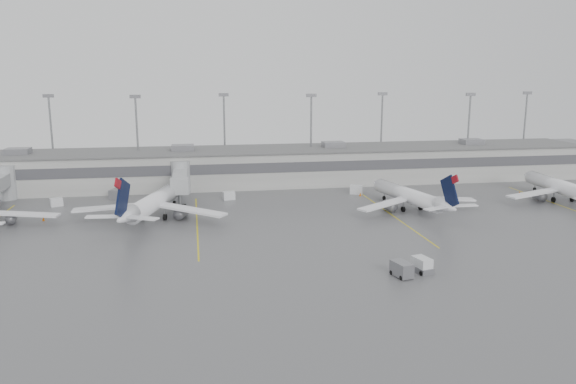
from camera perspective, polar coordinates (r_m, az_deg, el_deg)
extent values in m
plane|color=#575759|center=(76.47, 4.32, -7.30)|extent=(260.00, 260.00, 0.00)
cube|color=#9B9A96|center=(130.95, -1.78, 2.62)|extent=(150.00, 16.00, 8.00)
cube|color=#47474C|center=(122.93, -1.26, 2.49)|extent=(150.00, 0.15, 2.20)
cube|color=#606060|center=(130.36, -1.79, 4.38)|extent=(152.00, 17.00, 0.30)
cube|color=slate|center=(134.31, -25.77, 3.75)|extent=(5.00, 4.00, 1.30)
cube|color=slate|center=(145.76, 18.15, 4.89)|extent=(5.00, 4.00, 1.30)
cylinder|color=gray|center=(142.05, -22.84, 4.87)|extent=(0.44, 0.44, 20.00)
cube|color=slate|center=(141.33, -23.18, 8.97)|extent=(2.40, 0.50, 0.80)
cylinder|color=gray|center=(131.46, -15.03, 4.90)|extent=(0.44, 0.44, 20.00)
cube|color=slate|center=(130.68, -15.27, 9.34)|extent=(2.40, 0.50, 0.80)
cylinder|color=gray|center=(138.56, -6.46, 5.57)|extent=(0.44, 0.44, 20.00)
cube|color=slate|center=(137.82, -6.56, 9.79)|extent=(2.40, 0.50, 0.80)
cylinder|color=gray|center=(133.80, 2.35, 5.41)|extent=(0.44, 0.44, 20.00)
cube|color=slate|center=(133.03, 2.39, 9.78)|extent=(2.40, 0.50, 0.80)
cylinder|color=gray|center=(146.35, 9.45, 5.82)|extent=(0.44, 0.44, 20.00)
cube|color=slate|center=(145.65, 9.59, 9.81)|extent=(2.40, 0.50, 0.80)
cylinder|color=gray|center=(147.39, 17.82, 5.45)|extent=(0.44, 0.44, 20.00)
cube|color=slate|center=(146.69, 18.07, 9.41)|extent=(2.40, 0.50, 0.80)
cylinder|color=gray|center=(163.83, 22.86, 5.68)|extent=(0.44, 0.44, 20.00)
cube|color=slate|center=(163.21, 23.16, 9.24)|extent=(2.40, 0.50, 0.80)
cylinder|color=#96989A|center=(127.65, -26.73, 0.87)|extent=(4.00, 4.00, 7.00)
cylinder|color=#96989A|center=(121.97, -10.83, 1.49)|extent=(4.00, 4.00, 7.00)
cube|color=#96989A|center=(115.44, -10.90, 1.30)|extent=(2.80, 13.00, 2.60)
cube|color=#96989A|center=(108.07, -10.97, 0.58)|extent=(3.40, 2.40, 3.00)
cylinder|color=gray|center=(108.66, -10.91, -0.92)|extent=(0.70, 0.70, 2.80)
cube|color=black|center=(108.90, -10.88, -1.45)|extent=(2.20, 1.20, 0.70)
cube|color=yellow|center=(97.31, -9.23, -3.20)|extent=(0.25, 40.00, 0.01)
cube|color=yellow|center=(103.50, 10.54, -2.34)|extent=(0.25, 40.00, 0.01)
cube|color=yellow|center=(120.02, 26.44, -1.43)|extent=(0.25, 40.00, 0.01)
cube|color=white|center=(104.52, -25.29, -2.04)|extent=(11.97, 4.23, 0.32)
cylinder|color=white|center=(102.53, -13.19, -0.83)|extent=(9.57, 22.33, 3.06)
cone|color=white|center=(114.17, -10.97, 0.55)|extent=(3.77, 3.63, 3.06)
cone|color=white|center=(90.25, -16.21, -2.45)|extent=(4.43, 5.77, 3.06)
cube|color=white|center=(102.90, -17.45, -1.49)|extent=(13.29, 2.82, 0.36)
cube|color=white|center=(97.78, -9.83, -1.80)|extent=(12.35, 9.81, 0.36)
cube|color=black|center=(89.13, -16.45, -0.69)|extent=(1.99, 5.57, 6.67)
cube|color=maroon|center=(87.43, -16.90, 0.82)|extent=(0.90, 2.06, 1.94)
cylinder|color=black|center=(111.50, -11.48, -1.11)|extent=(0.61, 0.98, 0.92)
cylinder|color=black|center=(102.03, -14.65, -2.41)|extent=(0.77, 1.21, 1.12)
cylinder|color=black|center=(100.51, -12.39, -2.51)|extent=(0.77, 1.21, 1.12)
cylinder|color=white|center=(108.30, 12.00, -0.28)|extent=(6.68, 20.22, 2.74)
cone|color=white|center=(117.72, 9.00, 0.80)|extent=(3.19, 3.05, 2.74)
cone|color=white|center=(98.56, 15.84, -1.46)|extent=(3.59, 5.02, 2.74)
cube|color=white|center=(103.02, 9.77, -1.23)|extent=(11.49, 7.91, 0.32)
cube|color=white|center=(110.02, 15.49, -0.65)|extent=(12.06, 3.70, 0.32)
cube|color=black|center=(97.65, 16.09, 0.00)|extent=(1.29, 5.09, 5.97)
cube|color=maroon|center=(96.29, 16.59, 1.24)|extent=(0.64, 1.86, 1.73)
cylinder|color=black|center=(115.58, 9.73, -0.61)|extent=(0.48, 0.87, 0.82)
cylinder|color=black|center=(106.28, 11.61, -1.73)|extent=(0.60, 1.07, 1.00)
cylinder|color=black|center=(108.37, 13.32, -1.55)|extent=(0.60, 1.07, 1.00)
cylinder|color=white|center=(126.08, 25.77, 0.54)|extent=(4.06, 21.04, 2.85)
cone|color=white|center=(136.02, 23.18, 1.52)|extent=(3.00, 2.82, 2.85)
cube|color=white|center=(120.57, 23.72, -0.12)|extent=(12.58, 5.52, 0.33)
cylinder|color=black|center=(133.69, 23.76, 0.24)|extent=(0.38, 0.87, 0.86)
cylinder|color=black|center=(123.89, 25.35, -0.70)|extent=(0.49, 1.07, 1.05)
cylinder|color=black|center=(126.03, 26.90, -0.65)|extent=(0.49, 1.07, 1.05)
cube|color=silver|center=(75.00, 13.44, -7.20)|extent=(2.22, 2.92, 1.95)
cube|color=slate|center=(75.20, 13.42, -7.63)|extent=(2.54, 3.39, 0.76)
cylinder|color=black|center=(75.53, 12.39, -7.55)|extent=(0.38, 0.65, 0.61)
cylinder|color=black|center=(76.53, 13.44, -7.34)|extent=(0.38, 0.65, 0.61)
cylinder|color=black|center=(73.92, 13.39, -8.04)|extent=(0.38, 0.65, 0.61)
cylinder|color=black|center=(74.94, 14.45, -7.82)|extent=(0.38, 0.65, 0.61)
cube|color=slate|center=(72.77, 11.47, -7.67)|extent=(2.41, 3.34, 1.83)
cylinder|color=black|center=(73.42, 10.48, -8.05)|extent=(0.38, 0.64, 0.60)
cylinder|color=black|center=(72.63, 12.43, -8.36)|extent=(0.38, 0.64, 0.60)
cube|color=silver|center=(117.42, -22.47, -0.97)|extent=(2.63, 2.25, 1.58)
cube|color=silver|center=(114.86, -6.03, -0.37)|extent=(2.55, 1.92, 1.65)
cube|color=silver|center=(120.54, 6.97, 0.24)|extent=(3.10, 2.64, 1.86)
cube|color=slate|center=(120.48, -17.04, -0.18)|extent=(2.89, 3.57, 1.93)
cone|color=orange|center=(106.77, -23.60, -2.51)|extent=(0.47, 0.47, 0.74)
cone|color=orange|center=(109.73, -13.34, -1.48)|extent=(0.41, 0.41, 0.65)
cone|color=orange|center=(118.75, 7.35, -0.21)|extent=(0.48, 0.48, 0.76)
cone|color=orange|center=(129.31, 22.48, -0.05)|extent=(0.43, 0.43, 0.69)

